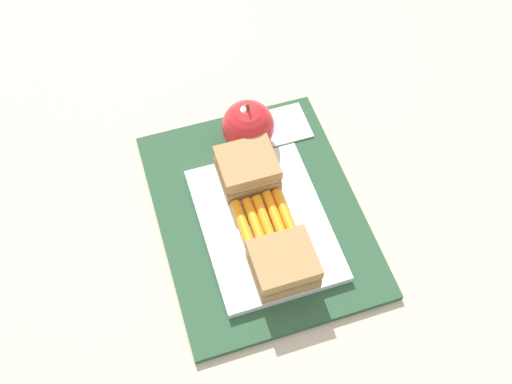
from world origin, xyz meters
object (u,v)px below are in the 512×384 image
object	(u,v)px
sandwich_half_left	(283,264)
apple	(248,126)
carrot_sticks_bundle	(264,219)
paper_napkin	(285,125)
sandwich_half_right	(247,168)
food_tray	(264,224)

from	to	relation	value
sandwich_half_left	apple	world-z (taller)	apple
carrot_sticks_bundle	paper_napkin	bearing A→B (deg)	-28.32
sandwich_half_left	paper_napkin	bearing A→B (deg)	-19.93
sandwich_half_left	carrot_sticks_bundle	world-z (taller)	sandwich_half_left
apple	sandwich_half_right	bearing A→B (deg)	161.84
food_tray	sandwich_half_left	world-z (taller)	sandwich_half_left
sandwich_half_left	sandwich_half_right	world-z (taller)	same
food_tray	sandwich_half_right	distance (m)	0.08
food_tray	carrot_sticks_bundle	distance (m)	0.01
apple	food_tray	bearing A→B (deg)	171.32
food_tray	apple	world-z (taller)	apple
sandwich_half_left	sandwich_half_right	xyz separation A→B (m)	(0.16, 0.00, 0.00)
food_tray	paper_napkin	xyz separation A→B (m)	(0.16, -0.09, -0.00)
sandwich_half_right	paper_napkin	bearing A→B (deg)	-46.46
carrot_sticks_bundle	paper_napkin	distance (m)	0.18
food_tray	sandwich_half_right	world-z (taller)	sandwich_half_right
apple	paper_napkin	bearing A→B (deg)	-77.58
food_tray	sandwich_half_right	xyz separation A→B (m)	(0.08, 0.00, 0.03)
food_tray	apple	xyz separation A→B (m)	(0.15, -0.02, 0.03)
food_tray	carrot_sticks_bundle	xyz separation A→B (m)	(0.00, -0.00, 0.01)
sandwich_half_right	apple	world-z (taller)	apple
sandwich_half_right	paper_napkin	distance (m)	0.12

